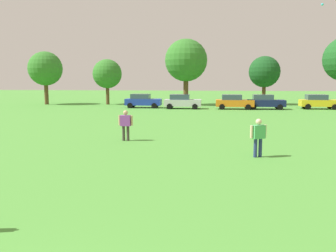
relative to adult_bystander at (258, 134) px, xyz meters
name	(u,v)px	position (x,y,z in m)	size (l,w,h in m)	color
ground_plane	(179,117)	(-5.05, 16.87, -1.01)	(160.00, 160.00, 0.00)	#4C9338
adult_bystander	(258,134)	(0.00, 0.00, 0.00)	(0.74, 0.52, 1.70)	navy
bystander_near_trees	(126,123)	(-6.78, 3.48, 0.00)	(0.81, 0.32, 1.70)	#3F3833
parked_car_blue_0	(143,101)	(-10.38, 27.04, -0.15)	(4.30, 2.02, 1.68)	#1E38AD
parked_car_silver_1	(182,101)	(-5.51, 26.14, -0.15)	(4.30, 2.02, 1.68)	silver
parked_car_orange_2	(234,102)	(0.49, 26.24, -0.15)	(4.30, 2.02, 1.68)	orange
parked_car_navy_3	(265,102)	(4.04, 26.60, -0.15)	(4.30, 2.02, 1.68)	#141E4C
parked_car_yellow_4	(318,102)	(10.23, 27.55, -0.15)	(4.30, 2.02, 1.68)	yellow
tree_far_left	(45,69)	(-24.69, 31.35, 3.86)	(4.63, 4.63, 7.21)	brown
tree_left	(107,74)	(-16.29, 32.30, 3.16)	(3.96, 3.96, 6.17)	brown
tree_center_left	(186,60)	(-5.53, 32.38, 4.90)	(5.62, 5.62, 8.75)	brown
tree_center_right	(264,72)	(4.95, 34.40, 3.42)	(4.21, 4.21, 6.56)	brown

